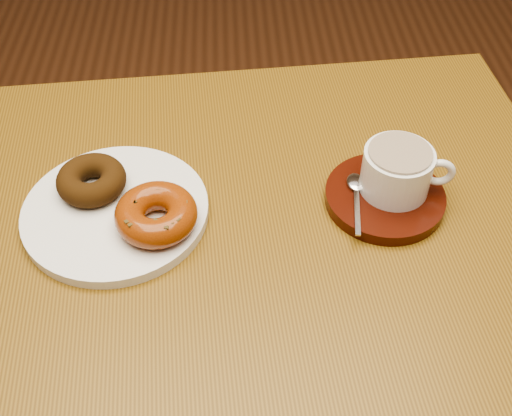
{
  "coord_description": "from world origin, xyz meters",
  "views": [
    {
      "loc": [
        0.21,
        -0.7,
        1.45
      ],
      "look_at": [
        0.24,
        -0.14,
        0.86
      ],
      "focal_mm": 45.0,
      "sensor_mm": 36.0,
      "label": 1
    }
  ],
  "objects_px": {
    "donut_plate": "(116,211)",
    "coffee_cup": "(398,170)",
    "cafe_table": "(242,282)",
    "saucer": "(385,197)"
  },
  "relations": [
    {
      "from": "donut_plate",
      "to": "coffee_cup",
      "type": "distance_m",
      "value": 0.37
    },
    {
      "from": "donut_plate",
      "to": "cafe_table",
      "type": "bearing_deg",
      "value": -5.34
    },
    {
      "from": "donut_plate",
      "to": "coffee_cup",
      "type": "bearing_deg",
      "value": 2.5
    },
    {
      "from": "donut_plate",
      "to": "saucer",
      "type": "height_order",
      "value": "saucer"
    },
    {
      "from": "cafe_table",
      "to": "donut_plate",
      "type": "xyz_separation_m",
      "value": [
        -0.16,
        0.02,
        0.14
      ]
    },
    {
      "from": "saucer",
      "to": "coffee_cup",
      "type": "bearing_deg",
      "value": 33.09
    },
    {
      "from": "cafe_table",
      "to": "coffee_cup",
      "type": "relative_size",
      "value": 7.87
    },
    {
      "from": "coffee_cup",
      "to": "cafe_table",
      "type": "bearing_deg",
      "value": -162.39
    },
    {
      "from": "cafe_table",
      "to": "saucer",
      "type": "distance_m",
      "value": 0.24
    },
    {
      "from": "cafe_table",
      "to": "coffee_cup",
      "type": "bearing_deg",
      "value": 4.49
    }
  ]
}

